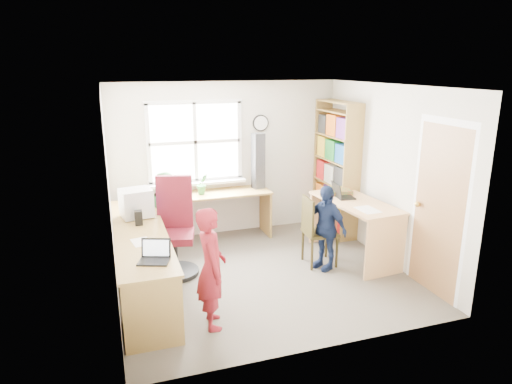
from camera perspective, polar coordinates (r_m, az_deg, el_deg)
room at (r=5.71m, az=0.59°, el=1.23°), size 3.64×3.44×2.44m
l_desk at (r=5.34m, az=-11.73°, el=-8.84°), size 2.38×2.95×0.75m
right_desk at (r=6.50m, az=12.23°, el=-3.04°), size 0.78×1.48×0.82m
bookshelf at (r=7.38m, az=9.94°, el=2.60°), size 0.30×1.02×2.10m
swivel_chair at (r=6.01m, az=-10.09°, el=-5.01°), size 0.71×0.71×1.26m
wooden_chair at (r=6.19m, az=7.41°, el=-4.55°), size 0.44×0.44×0.95m
crt_monitor at (r=6.00m, az=-14.74°, el=-1.36°), size 0.43×0.40×0.37m
laptop_left at (r=4.71m, az=-12.53°, el=-7.78°), size 0.36×0.33×0.20m
laptop_right at (r=6.56m, az=10.60°, el=-0.23°), size 0.29×0.34×0.22m
speaker_a at (r=5.73m, az=-14.47°, el=-3.15°), size 0.09×0.09×0.18m
speaker_b at (r=6.18m, az=-15.02°, el=-1.90°), size 0.10×0.10×0.16m
cd_tower at (r=7.13m, az=0.27°, el=3.89°), size 0.20×0.18×0.87m
game_box at (r=6.77m, az=10.31°, el=0.11°), size 0.36×0.36×0.06m
paper_a at (r=5.22m, az=-14.15°, el=-6.08°), size 0.23×0.30×0.00m
paper_b at (r=6.09m, az=13.80°, el=-2.16°), size 0.25×0.34×0.00m
potted_plant at (r=6.90m, az=-6.73°, el=0.99°), size 0.20×0.18×0.31m
person_red at (r=4.72m, az=-5.61°, el=-9.44°), size 0.34×0.49×1.29m
person_green at (r=6.50m, az=-10.91°, el=-2.81°), size 0.69×0.74×1.22m
person_navy at (r=6.09m, az=8.63°, el=-4.39°), size 0.52×0.73×1.14m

